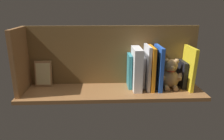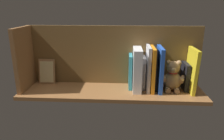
{
  "view_description": "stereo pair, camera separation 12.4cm",
  "coord_description": "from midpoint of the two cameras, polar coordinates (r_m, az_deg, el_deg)",
  "views": [
    {
      "loc": [
        5.12,
        118.76,
        49.19
      ],
      "look_at": [
        0.0,
        0.0,
        12.52
      ],
      "focal_mm": 33.8,
      "sensor_mm": 36.0,
      "label": 1
    },
    {
      "loc": [
        -7.31,
        118.65,
        49.19
      ],
      "look_at": [
        0.0,
        0.0,
        12.52
      ],
      "focal_mm": 33.8,
      "sensor_mm": 36.0,
      "label": 2
    }
  ],
  "objects": [
    {
      "name": "ground_plane",
      "position": [
        1.29,
        2.77,
        -5.84
      ],
      "size": [
        109.19,
        28.45,
        2.2
      ],
      "primitive_type": "cube",
      "color": "brown"
    },
    {
      "name": "shelf_back_panel",
      "position": [
        1.34,
        2.97,
        3.95
      ],
      "size": [
        109.19,
        1.5,
        37.23
      ],
      "primitive_type": "cube",
      "color": "brown",
      "rests_on": "ground_plane"
    },
    {
      "name": "shelf_side_divider",
      "position": [
        1.34,
        -20.26,
        2.86
      ],
      "size": [
        2.4,
        22.45,
        37.23
      ],
      "primitive_type": "cube",
      "color": "brown",
      "rests_on": "ground_plane"
    },
    {
      "name": "book_0",
      "position": [
        1.34,
        23.29,
        -0.08
      ],
      "size": [
        2.79,
        18.06,
        25.59
      ],
      "primitive_type": "cube",
      "rotation": [
        0.0,
        -0.03,
        0.0
      ],
      "color": "yellow",
      "rests_on": "ground_plane"
    },
    {
      "name": "book_1",
      "position": [
        1.37,
        21.64,
        -1.6
      ],
      "size": [
        2.47,
        12.83,
        16.18
      ],
      "primitive_type": "cube",
      "color": "black",
      "rests_on": "ground_plane"
    },
    {
      "name": "teddy_bear",
      "position": [
        1.32,
        18.69,
        -1.89
      ],
      "size": [
        14.88,
        12.68,
        18.47
      ],
      "rotation": [
        0.0,
        0.0,
        -0.12
      ],
      "color": "tan",
      "rests_on": "ground_plane"
    },
    {
      "name": "book_2",
      "position": [
        1.29,
        15.46,
        0.23
      ],
      "size": [
        2.15,
        17.72,
        26.19
      ],
      "primitive_type": "cube",
      "color": "blue",
      "rests_on": "ground_plane"
    },
    {
      "name": "book_3",
      "position": [
        1.31,
        14.29,
        0.4
      ],
      "size": [
        2.17,
        12.73,
        25.4
      ],
      "primitive_type": "cube",
      "rotation": [
        0.0,
        0.04,
        0.0
      ],
      "color": "black",
      "rests_on": "ground_plane"
    },
    {
      "name": "book_4",
      "position": [
        1.28,
        13.54,
        0.26
      ],
      "size": [
        1.98,
        17.16,
        25.98
      ],
      "primitive_type": "cube",
      "color": "orange",
      "rests_on": "ground_plane"
    },
    {
      "name": "book_5",
      "position": [
        1.28,
        12.46,
        0.45
      ],
      "size": [
        1.78,
        16.4,
        26.54
      ],
      "primitive_type": "cube",
      "color": "silver",
      "rests_on": "ground_plane"
    },
    {
      "name": "book_6",
      "position": [
        1.31,
        11.16,
        -0.68
      ],
      "size": [
        2.03,
        11.5,
        19.55
      ],
      "primitive_type": "cube",
      "color": "silver",
      "rests_on": "ground_plane"
    },
    {
      "name": "dictionary_thick_white",
      "position": [
        1.27,
        9.61,
        0.14
      ],
      "size": [
        4.98,
        17.42,
        25.23
      ],
      "primitive_type": "cube",
      "color": "white",
      "rests_on": "ground_plane"
    },
    {
      "name": "book_7",
      "position": [
        1.3,
        7.71,
        -0.41
      ],
      "size": [
        1.86,
        12.03,
        20.74
      ],
      "primitive_type": "cube",
      "color": "teal",
      "rests_on": "ground_plane"
    },
    {
      "name": "picture_frame_leaning",
      "position": [
        1.41,
        -14.83,
        -0.46
      ],
      "size": [
        10.39,
        3.94,
        16.19
      ],
      "color": "#A87A4C",
      "rests_on": "ground_plane"
    }
  ]
}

